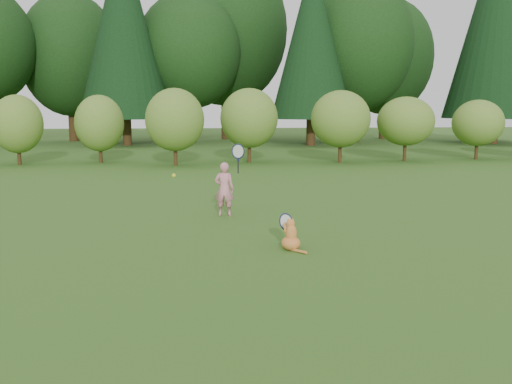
{
  "coord_description": "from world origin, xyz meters",
  "views": [
    {
      "loc": [
        -0.75,
        -8.91,
        2.16
      ],
      "look_at": [
        0.2,
        0.8,
        0.7
      ],
      "focal_mm": 40.0,
      "sensor_mm": 36.0,
      "label": 1
    }
  ],
  "objects": [
    {
      "name": "child",
      "position": [
        -0.28,
        2.31,
        0.57
      ],
      "size": [
        0.61,
        0.35,
        1.62
      ],
      "rotation": [
        0.0,
        0.0,
        2.93
      ],
      "color": "#D57F8E",
      "rests_on": "ground"
    },
    {
      "name": "shrub_row",
      "position": [
        0.0,
        13.0,
        1.4
      ],
      "size": [
        28.0,
        3.0,
        2.8
      ],
      "primitive_type": null,
      "color": "#557E27",
      "rests_on": "ground"
    },
    {
      "name": "woodland_backdrop",
      "position": [
        0.0,
        23.0,
        7.5
      ],
      "size": [
        48.0,
        10.0,
        15.0
      ],
      "primitive_type": null,
      "color": "black",
      "rests_on": "ground"
    },
    {
      "name": "tennis_ball",
      "position": [
        -1.24,
        1.57,
        0.91
      ],
      "size": [
        0.07,
        0.07,
        0.07
      ],
      "color": "gold",
      "rests_on": "ground"
    },
    {
      "name": "ground",
      "position": [
        0.0,
        0.0,
        0.0
      ],
      "size": [
        100.0,
        100.0,
        0.0
      ],
      "primitive_type": "plane",
      "color": "#215517",
      "rests_on": "ground"
    },
    {
      "name": "cat",
      "position": [
        0.61,
        -0.5,
        0.25
      ],
      "size": [
        0.41,
        0.72,
        0.65
      ],
      "rotation": [
        0.0,
        0.0,
        0.19
      ],
      "color": "orange",
      "rests_on": "ground"
    }
  ]
}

